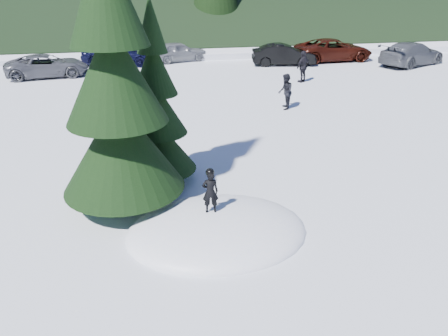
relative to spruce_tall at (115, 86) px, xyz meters
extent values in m
plane|color=white|center=(2.20, -1.80, -3.32)|extent=(200.00, 200.00, 0.00)
ellipsoid|color=white|center=(2.20, -1.80, -3.32)|extent=(4.48, 3.52, 0.96)
cylinder|color=black|center=(0.00, 0.00, -2.62)|extent=(0.38, 0.38, 1.40)
cone|color=black|center=(0.00, 0.00, -1.53)|extent=(3.20, 3.20, 2.46)
cone|color=black|center=(0.00, 0.00, 0.33)|extent=(2.54, 2.54, 2.46)
cylinder|color=black|center=(1.00, 1.40, -2.82)|extent=(0.26, 0.26, 1.00)
cone|color=black|center=(1.00, 1.40, -2.16)|extent=(2.20, 2.20, 1.52)
cone|color=black|center=(1.00, 1.40, -1.01)|extent=(1.75, 1.75, 1.52)
cone|color=black|center=(1.00, 1.40, 0.14)|extent=(1.29, 1.29, 1.52)
cone|color=black|center=(1.00, 1.40, 1.29)|extent=(0.84, 0.84, 1.52)
imported|color=black|center=(2.08, -1.59, -2.29)|extent=(0.42, 0.30, 1.09)
imported|color=black|center=(7.07, 7.92, -2.51)|extent=(0.79, 0.92, 1.63)
imported|color=black|center=(9.72, 12.81, -2.43)|extent=(1.11, 0.91, 1.78)
imported|color=#53555B|center=(-4.85, 16.98, -2.66)|extent=(5.02, 2.82, 1.32)
imported|color=black|center=(-0.71, 19.90, -2.59)|extent=(5.39, 3.16, 1.47)
imported|color=gray|center=(3.29, 20.34, -2.64)|extent=(4.30, 2.70, 1.36)
imported|color=black|center=(10.14, 17.71, -2.62)|extent=(4.41, 2.16, 1.39)
imported|color=black|center=(14.09, 18.60, -2.56)|extent=(5.54, 2.73, 1.51)
imported|color=#505359|center=(18.62, 16.14, -2.56)|extent=(5.65, 4.12, 1.52)
camera|label=1|loc=(0.67, -10.83, 2.60)|focal=35.00mm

